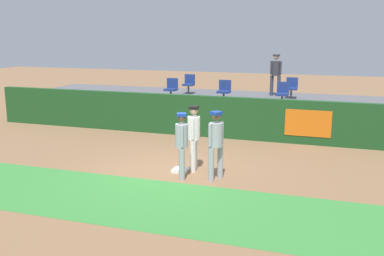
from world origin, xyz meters
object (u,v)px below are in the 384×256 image
Objects in this scene: player_coach_visitor at (182,141)px; spectator_hooded at (276,72)px; seat_back_left at (189,83)px; seat_front_left at (171,88)px; seat_front_right at (283,92)px; seat_front_center at (224,90)px; seat_back_right at (292,87)px; first_base at (180,170)px; player_fielder_home at (194,133)px; player_runner_visitor at (216,141)px.

spectator_hooded is (1.17, 8.47, 1.08)m from player_coach_visitor.
spectator_hooded is (3.66, 0.56, 0.53)m from seat_back_left.
seat_front_left and seat_front_right have the same top height.
seat_front_center is 2.97m from seat_back_right.
seat_front_right is at bearing 70.49° from first_base.
player_coach_visitor is 6.38m from seat_front_right.
spectator_hooded is at bearing 162.08° from player_fielder_home.
player_fielder_home is at bearing 41.49° from first_base.
seat_front_right is at bearing 152.66° from player_fielder_home.
seat_front_right is at bearing 142.20° from player_coach_visitor.
player_runner_visitor is 8.43m from seat_back_left.
player_fielder_home is 7.39m from seat_back_right.
player_fielder_home is 5.62m from seat_front_right.
player_runner_visitor is 2.10× the size of seat_back_right.
seat_front_left is at bearing -158.32° from seat_back_right.
player_coach_visitor is at bearing -72.54° from seat_back_left.
player_runner_visitor is at bearing -16.49° from first_base.
seat_front_right is (-0.15, -1.80, -0.00)m from seat_back_right.
seat_front_left is 1.00× the size of seat_front_right.
player_fielder_home is 2.11× the size of seat_back_left.
seat_back_right is at bearing 0.00° from seat_back_left.
seat_back_right is at bearing 21.68° from seat_front_left.
seat_front_left reaches higher than player_runner_visitor.
seat_front_left is 1.80m from seat_back_left.
spectator_hooded is (1.40, 7.97, 2.03)m from first_base.
seat_front_center is at bearing 179.99° from seat_front_right.
player_runner_visitor is 2.10× the size of seat_front_right.
seat_back_left and seat_front_right have the same top height.
seat_front_left reaches higher than player_coach_visitor.
spectator_hooded is at bearing 142.65° from seat_back_right.
player_runner_visitor is at bearing 80.74° from player_coach_visitor.
player_fielder_home is 0.97m from player_runner_visitor.
seat_front_left is 0.48× the size of spectator_hooded.
seat_back_right is at bearing 73.94° from first_base.
spectator_hooded is (-0.73, 0.56, 0.53)m from seat_back_right.
player_coach_visitor is 6.15m from seat_front_center.
seat_front_left is 1.00× the size of seat_front_center.
seat_front_center and seat_back_right have the same top height.
player_fielder_home reaches higher than player_runner_visitor.
seat_front_right is 0.48× the size of spectator_hooded.
seat_front_left reaches higher than first_base.
first_base is 8.34m from spectator_hooded.
seat_back_right is (1.06, 7.72, 0.51)m from player_runner_visitor.
spectator_hooded reaches higher than seat_front_center.
player_coach_visitor is at bearing -103.57° from seat_back_right.
player_runner_visitor is 6.88m from seat_front_left.
player_runner_visitor reaches higher than player_coach_visitor.
player_fielder_home is 7.60m from seat_back_left.
seat_front_center is (2.17, 0.00, 0.00)m from seat_front_left.
seat_back_left is at bearing -180.00° from seat_back_right.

